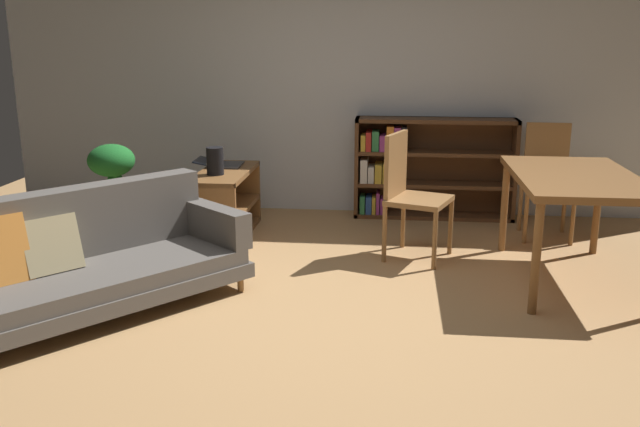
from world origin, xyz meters
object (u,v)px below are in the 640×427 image
desk_speaker (215,161)px  bookshelf (423,167)px  fabric_couch (81,260)px  open_laptop (222,164)px  dining_chair_far (547,174)px  dining_chair_near (409,189)px  dining_table (575,185)px  media_console (225,204)px  potted_floor_plant (113,178)px

desk_speaker → bookshelf: size_ratio=0.15×
fabric_couch → open_laptop: (0.41, 1.99, 0.25)m
dining_chair_far → bookshelf: (-1.04, 0.55, -0.06)m
open_laptop → dining_chair_near: size_ratio=0.43×
dining_table → bookshelf: bookshelf is taller
media_console → potted_floor_plant: size_ratio=1.24×
fabric_couch → desk_speaker: desk_speaker is taller
dining_table → dining_chair_near: dining_chair_near is taller
media_console → bookshelf: size_ratio=0.68×
dining_table → dining_chair_far: dining_chair_far is taller
fabric_couch → open_laptop: bearing=78.2°
open_laptop → dining_chair_near: bearing=-21.7°
open_laptop → dining_table: 2.99m
open_laptop → dining_chair_near: (1.66, -0.66, -0.05)m
fabric_couch → desk_speaker: 1.70m
desk_speaker → bookshelf: (1.76, 1.01, -0.21)m
fabric_couch → bookshelf: (2.22, 2.61, 0.15)m
open_laptop → dining_chair_near: dining_chair_near is taller
media_console → bookshelf: 1.93m
media_console → dining_chair_near: (1.58, -0.43, 0.27)m
desk_speaker → dining_chair_far: dining_chair_far is taller
dining_chair_near → open_laptop: bearing=158.3°
dining_chair_near → desk_speaker: bearing=170.6°
open_laptop → dining_chair_far: dining_chair_far is taller
bookshelf → fabric_couch: bearing=-130.5°
fabric_couch → bookshelf: size_ratio=1.32×
media_console → desk_speaker: (-0.03, -0.16, 0.41)m
fabric_couch → potted_floor_plant: potted_floor_plant is taller
dining_chair_near → bookshelf: size_ratio=0.65×
dining_table → potted_floor_plant: bearing=170.3°
fabric_couch → dining_table: bearing=15.9°
potted_floor_plant → open_laptop: bearing=28.8°
dining_table → dining_chair_far: size_ratio=1.45×
potted_floor_plant → dining_table: size_ratio=0.58×
fabric_couch → desk_speaker: size_ratio=8.64×
fabric_couch → media_console: (0.50, 1.76, -0.06)m
dining_chair_far → dining_table: bearing=-93.0°
desk_speaker → dining_table: desk_speaker is taller
media_console → dining_chair_far: (2.77, 0.30, 0.27)m
open_laptop → potted_floor_plant: bearing=-151.2°
fabric_couch → potted_floor_plant: (-0.41, 1.53, 0.20)m
media_console → dining_chair_far: bearing=6.1°
open_laptop → potted_floor_plant: size_ratio=0.51×
fabric_couch → dining_chair_near: 2.47m
fabric_couch → bookshelf: bookshelf is taller
fabric_couch → potted_floor_plant: bearing=105.1°
potted_floor_plant → dining_chair_far: 3.71m
dining_table → dining_chair_far: 1.16m
desk_speaker → dining_table: bearing=-14.0°
dining_chair_near → fabric_couch: bearing=-147.3°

